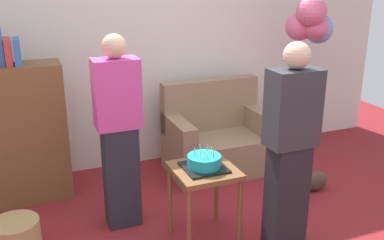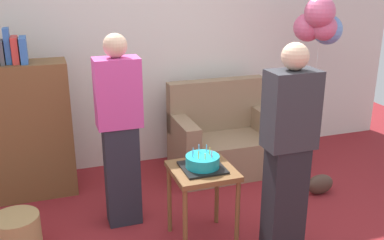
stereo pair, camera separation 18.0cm
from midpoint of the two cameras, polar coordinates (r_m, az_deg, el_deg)
name	(u,v)px [view 2 (the right image)]	position (r m, az deg, el deg)	size (l,w,h in m)	color
wall_back	(154,42)	(4.85, -3.84, 10.03)	(6.00, 0.10, 2.70)	silver
couch	(223,140)	(4.80, 5.11, -2.58)	(1.10, 0.70, 0.96)	#8C7054
bookshelf	(27,128)	(4.38, -19.43, -1.00)	(0.80, 0.36, 1.61)	brown
side_table	(202,180)	(3.46, 2.85, -7.79)	(0.48, 0.48, 0.64)	brown
birthday_cake	(203,163)	(3.40, 2.89, -5.52)	(0.32, 0.32, 0.17)	black
person_blowing_candles	(120,131)	(3.64, -7.90, -1.48)	(0.36, 0.22, 1.63)	#23232D
person_holding_cake	(288,153)	(3.28, 13.82, -4.19)	(0.36, 0.22, 1.63)	black
wicker_basket	(17,234)	(3.74, -20.32, -13.59)	(0.36, 0.36, 0.30)	#A88451
handbag	(320,184)	(4.56, 17.28, -7.92)	(0.28, 0.14, 0.20)	#473328
balloon_bunch	(320,24)	(4.79, 17.22, 11.78)	(0.48, 0.46, 1.84)	silver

